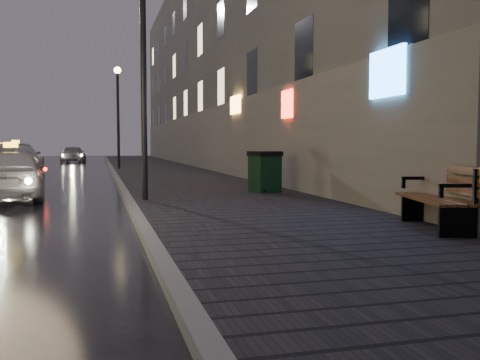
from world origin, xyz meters
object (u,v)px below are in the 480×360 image
object	(u,v)px
taxi_near	(12,174)
taxi_far	(1,157)
trash_bin	(265,171)
bench	(441,197)
car_far	(73,154)
lamp_near	(143,56)
taxi_mid	(16,159)
lamp_far	(118,104)

from	to	relation	value
taxi_near	taxi_far	distance (m)	19.10
trash_bin	taxi_far	xyz separation A→B (m)	(-9.85, 19.89, -0.03)
bench	car_far	world-z (taller)	car_far
lamp_near	taxi_mid	xyz separation A→B (m)	(-4.75, 14.06, -2.75)
bench	taxi_near	distance (m)	10.67
lamp_near	car_far	distance (m)	29.73
lamp_far	taxi_far	world-z (taller)	lamp_far
lamp_far	taxi_mid	world-z (taller)	lamp_far
trash_bin	taxi_far	size ratio (longest dim) A/B	0.23
bench	taxi_mid	size ratio (longest dim) A/B	0.40
trash_bin	taxi_near	bearing A→B (deg)	156.90
car_far	taxi_mid	bearing A→B (deg)	89.12
lamp_far	car_far	distance (m)	14.04
lamp_near	lamp_far	xyz separation A→B (m)	(0.00, 16.00, 0.00)
lamp_far	car_far	world-z (taller)	lamp_far
taxi_far	lamp_far	bearing A→B (deg)	-30.18
lamp_far	bench	bearing A→B (deg)	-79.27
taxi_mid	taxi_far	distance (m)	7.26
taxi_near	taxi_mid	xyz separation A→B (m)	(-1.51, 11.77, 0.06)
trash_bin	taxi_near	world-z (taller)	taxi_near
lamp_far	taxi_near	xyz separation A→B (m)	(-3.23, -13.71, -2.81)
taxi_near	car_far	world-z (taller)	taxi_near
lamp_near	taxi_far	bearing A→B (deg)	107.16
taxi_far	lamp_near	bearing A→B (deg)	-64.94
lamp_far	trash_bin	size ratio (longest dim) A/B	4.77
bench	taxi_far	bearing A→B (deg)	125.55
taxi_near	taxi_far	xyz separation A→B (m)	(-3.28, 18.82, -0.00)
taxi_mid	trash_bin	bearing A→B (deg)	123.66
bench	taxi_near	size ratio (longest dim) A/B	0.51
bench	taxi_near	world-z (taller)	taxi_near
bench	taxi_mid	bearing A→B (deg)	128.12
lamp_far	taxi_mid	bearing A→B (deg)	-157.80
lamp_far	trash_bin	xyz separation A→B (m)	(3.33, -14.79, -2.78)
lamp_far	car_far	bearing A→B (deg)	101.96
bench	lamp_near	bearing A→B (deg)	140.43
lamp_near	lamp_far	distance (m)	16.00
taxi_mid	bench	bearing A→B (deg)	115.79
trash_bin	car_far	xyz separation A→B (m)	(-6.18, 28.24, -0.06)
trash_bin	car_far	bearing A→B (deg)	88.54
taxi_mid	taxi_near	bearing A→B (deg)	98.83
bench	taxi_near	bearing A→B (deg)	147.07
bench	taxi_mid	xyz separation A→B (m)	(-8.82, 19.55, 0.10)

